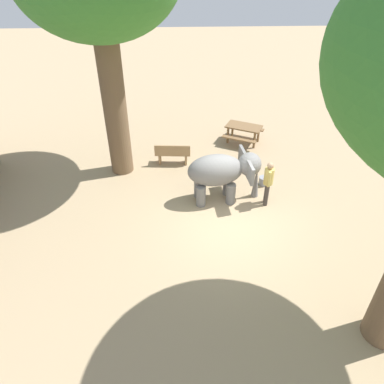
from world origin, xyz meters
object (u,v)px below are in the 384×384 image
Objects in this scene: person_handler at (268,180)px; feed_bucket at (264,181)px; elephant at (223,172)px; picnic_table_near at (244,130)px; wooden_bench at (173,154)px.

feed_bucket is at bearing -88.54° from person_handler.
elephant reaches higher than picnic_table_near.
picnic_table_near is at bearing 66.00° from elephant.
feed_bucket is (0.80, -1.64, -0.96)m from elephant.
picnic_table_near is at bearing 33.41° from wooden_bench.
elephant is at bearing -2.68° from person_handler.
feed_bucket is (-3.36, -0.25, -0.43)m from picnic_table_near.
wooden_bench reaches higher than feed_bucket.
person_handler is at bearing 171.27° from feed_bucket.
person_handler is 1.39m from feed_bucket.
person_handler is at bearing -18.35° from elephant.
picnic_table_near is (4.16, -1.39, -0.53)m from elephant.
feed_bucket is at bearing 120.84° from picnic_table_near.
elephant is 7.04× the size of feed_bucket.
wooden_bench is 0.71× the size of picnic_table_near.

